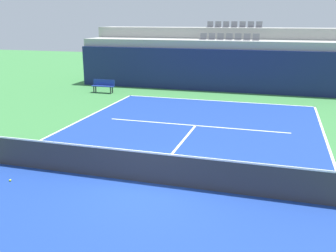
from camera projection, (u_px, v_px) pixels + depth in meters
The scene contains 13 objects.
ground_plane at pixel (148, 183), 11.06m from camera, with size 80.00×80.00×0.00m, color #387A3D.
court_surface at pixel (148, 183), 11.06m from camera, with size 11.00×24.00×0.01m, color navy.
baseline_far at pixel (216, 101), 22.07m from camera, with size 11.00×0.10×0.00m, color white.
service_line_far at pixel (196, 126), 16.96m from camera, with size 8.26×0.10×0.00m, color white.
centre_service_line at pixel (177, 148), 14.01m from camera, with size 0.10×6.40×0.00m, color white.
back_wall at pixel (225, 71), 24.50m from camera, with size 20.50×0.30×2.76m, color navy.
stands_tier_lower at pixel (228, 65), 25.67m from camera, with size 20.50×2.40×3.28m, color #9E9E99.
stands_tier_upper at pixel (232, 56), 27.77m from camera, with size 20.50×2.40×4.04m, color #9E9E99.
seating_row_lower at pixel (229, 38), 25.27m from camera, with size 3.99×0.44×0.44m.
seating_row_upper at pixel (234, 26), 27.27m from camera, with size 3.99×0.44×0.44m.
tennis_net at pixel (148, 167), 10.92m from camera, with size 11.08×0.08×1.07m.
player_bench at pixel (103, 85), 24.40m from camera, with size 1.50×0.40×0.85m.
tennis_ball_1 at pixel (10, 180), 11.14m from camera, with size 0.07×0.07×0.07m, color #CCE033.
Camera 1 is at (3.47, -9.58, 4.67)m, focal length 40.12 mm.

